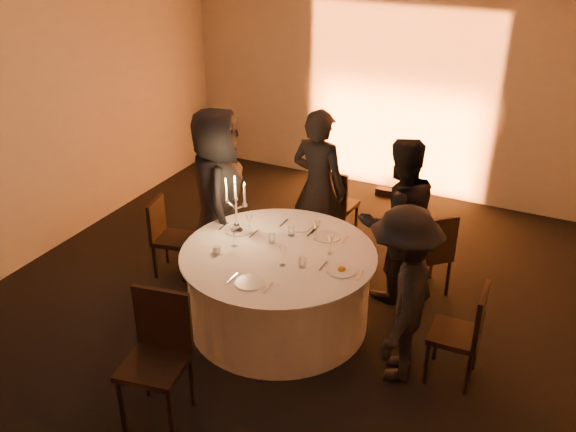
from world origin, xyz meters
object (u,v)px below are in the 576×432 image
at_px(chair_back_left, 335,202).
at_px(chair_back_right, 431,250).
at_px(chair_left, 166,233).
at_px(guest_back_left, 319,187).
at_px(guest_back_right, 398,221).
at_px(banquet_table, 279,288).
at_px(chair_right, 465,330).
at_px(coffee_cup, 217,250).
at_px(guest_right, 402,295).
at_px(guest_left, 218,194).
at_px(chair_front, 158,349).
at_px(candelabra, 236,212).

bearing_deg(chair_back_left, chair_back_right, 159.37).
relative_size(chair_left, chair_back_left, 0.92).
bearing_deg(chair_back_right, guest_back_left, -49.87).
bearing_deg(guest_back_right, banquet_table, 7.14).
xyz_separation_m(banquet_table, guest_back_left, (-0.16, 1.27, 0.49)).
bearing_deg(chair_right, banquet_table, -93.28).
xyz_separation_m(guest_back_left, coffee_cup, (-0.34, -1.52, -0.07)).
distance_m(banquet_table, chair_back_left, 1.73).
bearing_deg(guest_right, guest_left, -117.91).
height_order(chair_front, guest_left, guest_left).
height_order(chair_left, guest_back_left, guest_back_left).
bearing_deg(candelabra, guest_back_left, 70.74).
distance_m(guest_left, candelabra, 0.59).
xyz_separation_m(chair_back_left, guest_back_right, (0.97, -0.78, 0.33)).
bearing_deg(guest_back_right, guest_back_left, -60.11).
relative_size(banquet_table, guest_left, 0.98).
xyz_separation_m(chair_front, guest_back_right, (1.12, 2.38, 0.25)).
relative_size(chair_left, guest_right, 0.54).
xyz_separation_m(chair_back_left, chair_front, (-0.15, -3.16, 0.09)).
height_order(chair_right, guest_right, guest_right).
bearing_deg(coffee_cup, guest_right, 2.04).
bearing_deg(guest_left, chair_back_left, -66.10).
bearing_deg(chair_back_right, chair_back_left, -68.11).
distance_m(chair_back_right, chair_right, 1.30).
height_order(chair_left, chair_front, chair_front).
relative_size(banquet_table, chair_right, 1.99).
bearing_deg(guest_back_left, candelabra, 77.93).
distance_m(coffee_cup, candelabra, 0.47).
distance_m(chair_back_left, chair_front, 3.17).
xyz_separation_m(chair_right, coffee_cup, (-2.23, -0.21, 0.29)).
relative_size(banquet_table, chair_left, 2.13).
xyz_separation_m(chair_back_right, chair_right, (0.59, -1.16, 0.00)).
distance_m(chair_back_right, coffee_cup, 2.16).
bearing_deg(chair_front, guest_right, 29.43).
xyz_separation_m(chair_back_right, chair_front, (-1.43, -2.56, 0.09)).
relative_size(guest_left, guest_back_right, 1.08).
xyz_separation_m(chair_left, chair_right, (3.22, -0.35, 0.04)).
xyz_separation_m(chair_back_left, candelabra, (-0.40, -1.54, 0.46)).
bearing_deg(chair_right, chair_front, -57.07).
distance_m(chair_front, guest_right, 1.97).
relative_size(chair_front, guest_left, 0.58).
height_order(chair_right, candelabra, candelabra).
relative_size(chair_back_right, chair_front, 0.85).
distance_m(chair_back_left, chair_right, 2.58).
bearing_deg(guest_left, chair_back_right, -105.53).
bearing_deg(chair_back_left, guest_back_right, 145.66).
xyz_separation_m(guest_back_right, guest_right, (0.40, -1.13, -0.07)).
distance_m(chair_back_left, guest_left, 1.48).
height_order(chair_front, coffee_cup, chair_front).
xyz_separation_m(guest_back_left, guest_back_right, (0.99, -0.33, -0.02)).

